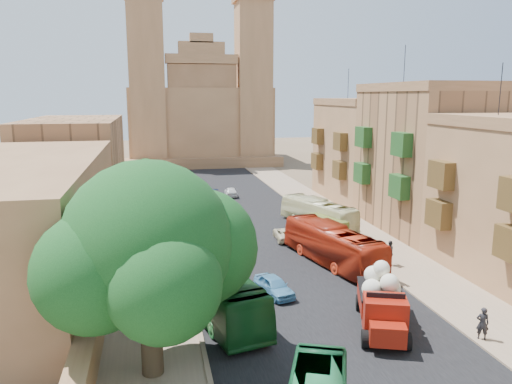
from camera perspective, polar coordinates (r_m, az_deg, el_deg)
name	(u,v)px	position (r m, az deg, el deg)	size (l,w,h in m)	color
road_surface	(248,224)	(50.11, -0.94, -3.63)	(14.00, 140.00, 0.01)	black
sidewalk_east	(337,219)	(52.69, 9.27, -3.05)	(5.00, 140.00, 0.01)	#887059
sidewalk_west	(151,229)	(49.27, -11.88, -4.13)	(5.00, 140.00, 0.01)	#887059
kerb_east	(314,220)	(51.84, 6.69, -3.15)	(0.25, 140.00, 0.12)	#887059
kerb_west	(177,227)	(49.30, -8.97, -3.95)	(0.25, 140.00, 0.12)	#887059
townhouse_c	(423,157)	(49.80, 18.56, 3.79)	(9.00, 14.00, 17.40)	#9B6C46
townhouse_d	(362,150)	(62.28, 12.03, 4.75)	(9.00, 14.00, 15.90)	#916541
west_wall	(111,253)	(39.55, -16.26, -6.75)	(1.00, 40.00, 1.80)	#916541
west_building_low	(22,221)	(37.66, -25.13, -3.04)	(10.00, 28.00, 8.40)	brown
west_building_mid	(76,161)	(62.72, -19.90, 3.32)	(10.00, 22.00, 10.00)	#9B6C46
church	(199,112)	(96.72, -6.50, 9.05)	(28.00, 22.50, 36.30)	#916541
ficus_tree	(150,251)	(22.66, -12.03, -6.61)	(9.97, 9.17, 9.97)	#372A1B
street_tree_a	(141,245)	(30.93, -12.98, -5.95)	(3.68, 3.68, 5.65)	#372A1B
street_tree_b	(144,208)	(42.63, -12.71, -1.76)	(3.35, 3.35, 5.15)	#372A1B
street_tree_c	(145,180)	(54.35, -12.59, 1.33)	(3.67, 3.67, 5.65)	#372A1B
street_tree_d	(146,170)	(66.32, -12.47, 2.45)	(3.03, 3.03, 4.65)	#372A1B
red_truck	(382,301)	(28.74, 14.21, -12.01)	(4.17, 6.50, 3.59)	maroon
olive_pickup	(325,228)	(45.51, 7.93, -4.10)	(3.01, 4.78, 1.83)	#505A22
bus_green_north	(214,288)	(29.84, -4.86, -10.89)	(2.60, 11.12, 3.10)	#144E1F
bus_red_east	(333,245)	(38.46, 8.75, -6.01)	(2.51, 10.72, 2.99)	#A62711
bus_cream_east	(318,213)	(49.06, 7.10, -2.42)	(2.27, 9.70, 2.70)	beige
car_blue_a	(274,286)	(32.61, 2.09, -10.67)	(1.46, 3.63, 1.24)	#4C8FBA
car_white_a	(216,218)	(50.30, -4.59, -2.95)	(1.21, 3.46, 1.14)	silver
car_cream	(285,234)	(44.55, 3.37, -4.81)	(1.78, 3.87, 1.08)	beige
car_dkblue	(214,198)	(59.76, -4.79, -0.64)	(1.83, 4.49, 1.30)	#102048
car_white_b	(231,192)	(63.47, -2.89, 0.03)	(1.45, 3.61, 1.23)	silver
car_blue_b	(191,183)	(69.84, -7.45, 0.99)	(1.37, 3.93, 1.29)	blue
pedestrian_a	(483,323)	(29.56, 24.47, -13.50)	(0.65, 0.42, 1.77)	black
pedestrian_c	(390,253)	(39.18, 15.07, -6.75)	(1.13, 0.47, 1.94)	#303031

